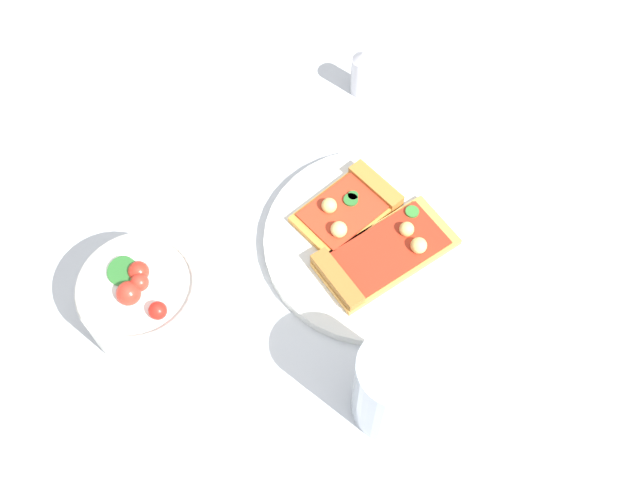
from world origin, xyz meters
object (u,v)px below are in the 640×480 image
plate (373,241)px  soda_glass (393,389)px  pizza_slice_far (380,255)px  salad_bowl (144,299)px  pepper_shaker (362,72)px  pizza_slice_near (350,206)px

plate → soda_glass: size_ratio=2.16×
pizza_slice_far → salad_bowl: size_ratio=1.29×
plate → salad_bowl: (0.23, 0.13, 0.03)m
pepper_shaker → plate: bearing=100.9°
plate → pizza_slice_far: size_ratio=1.53×
soda_glass → pepper_shaker: soda_glass is taller
salad_bowl → pepper_shaker: salad_bowl is taller
pizza_slice_far → soda_glass: 0.17m
pizza_slice_near → soda_glass: (-0.07, 0.22, 0.03)m
pizza_slice_far → pepper_shaker: bearing=-78.0°
plate → salad_bowl: 0.27m
salad_bowl → pizza_slice_far: bearing=-157.2°
plate → soda_glass: (-0.04, 0.19, 0.05)m
pizza_slice_near → pizza_slice_far: bearing=125.2°
pizza_slice_near → soda_glass: size_ratio=1.17×
plate → pizza_slice_near: (0.03, -0.03, 0.01)m
pizza_slice_far → salad_bowl: (0.24, 0.10, 0.02)m
soda_glass → pepper_shaker: size_ratio=1.68×
plate → pepper_shaker: (0.04, -0.23, 0.03)m
plate → pepper_shaker: size_ratio=3.63×
pizza_slice_near → soda_glass: 0.24m
pizza_slice_far → pepper_shaker: (0.05, -0.26, 0.01)m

